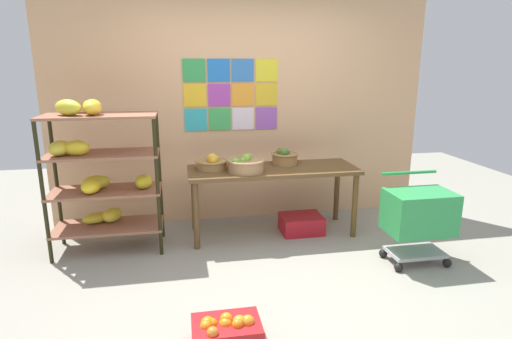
% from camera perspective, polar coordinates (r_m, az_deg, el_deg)
% --- Properties ---
extents(ground, '(9.34, 9.34, 0.00)m').
position_cam_1_polar(ground, '(3.58, 2.56, -15.81)').
color(ground, gray).
extents(back_wall_with_art, '(4.32, 0.07, 2.85)m').
position_cam_1_polar(back_wall_with_art, '(4.79, -1.89, 9.81)').
color(back_wall_with_art, tan).
rests_on(back_wall_with_art, ground).
extents(banana_shelf_unit, '(1.04, 0.50, 1.49)m').
position_cam_1_polar(banana_shelf_unit, '(4.21, -20.89, 0.29)').
color(banana_shelf_unit, black).
rests_on(banana_shelf_unit, ground).
extents(display_table, '(1.78, 0.64, 0.73)m').
position_cam_1_polar(display_table, '(4.40, 2.34, -0.88)').
color(display_table, brown).
rests_on(display_table, ground).
extents(fruit_basket_right, '(0.30, 0.30, 0.18)m').
position_cam_1_polar(fruit_basket_right, '(4.53, 3.96, 1.77)').
color(fruit_basket_right, '#A27341').
rests_on(fruit_basket_right, display_table).
extents(fruit_basket_back_left, '(0.34, 0.34, 0.17)m').
position_cam_1_polar(fruit_basket_back_left, '(4.34, -6.09, 0.91)').
color(fruit_basket_back_left, '#A57B49').
rests_on(fruit_basket_back_left, display_table).
extents(fruit_basket_centre, '(0.38, 0.38, 0.19)m').
position_cam_1_polar(fruit_basket_centre, '(4.20, -1.41, 0.71)').
color(fruit_basket_centre, '#AA7F54').
rests_on(fruit_basket_centre, display_table).
extents(produce_crate_under_table, '(0.45, 0.35, 0.19)m').
position_cam_1_polar(produce_crate_under_table, '(4.61, 6.26, -7.43)').
color(produce_crate_under_table, '#B11823').
rests_on(produce_crate_under_table, ground).
extents(orange_crate_foreground, '(0.45, 0.30, 0.22)m').
position_cam_1_polar(orange_crate_foreground, '(2.91, -4.11, -21.40)').
color(orange_crate_foreground, '#B41A1F').
rests_on(orange_crate_foreground, ground).
extents(shopping_cart, '(0.58, 0.43, 0.82)m').
position_cam_1_polar(shopping_cart, '(4.07, 21.49, -5.83)').
color(shopping_cart, black).
rests_on(shopping_cart, ground).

